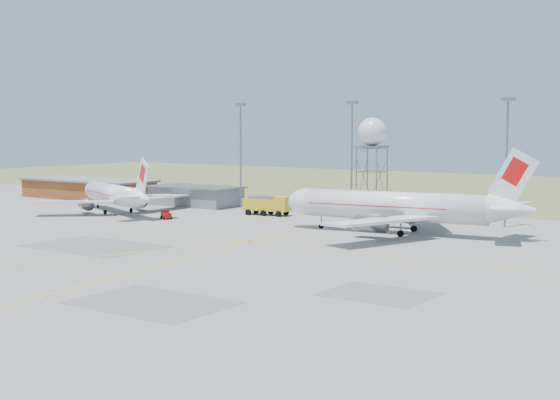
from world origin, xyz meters
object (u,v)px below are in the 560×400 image
Objects in this scene: airliner_main at (398,207)px; baggage_tug at (166,216)px; airliner_far at (116,195)px; radar_tower at (372,163)px; fire_truck at (268,206)px.

baggage_tug is at bearing 1.54° from airliner_main.
airliner_main is 41.66m from baggage_tug.
airliner_far is 47.97m from radar_tower.
radar_tower is 1.96× the size of fire_truck.
fire_truck is 3.68× the size of baggage_tug.
radar_tower reaches higher than airliner_main.
fire_truck is (-18.64, -4.37, -8.15)m from radar_tower.
radar_tower reaches higher than fire_truck.
airliner_far is 12.43× the size of baggage_tug.
airliner_far is at bearing -2.97° from airliner_main.
fire_truck is (25.67, 12.82, -1.64)m from airliner_far.
baggage_tug is at bearing -164.93° from airliner_far.
fire_truck is at bearing -129.90° from airliner_far.
baggage_tug is (-41.05, -6.24, -3.39)m from airliner_main.
radar_tower is (44.31, 17.19, 6.51)m from airliner_far.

